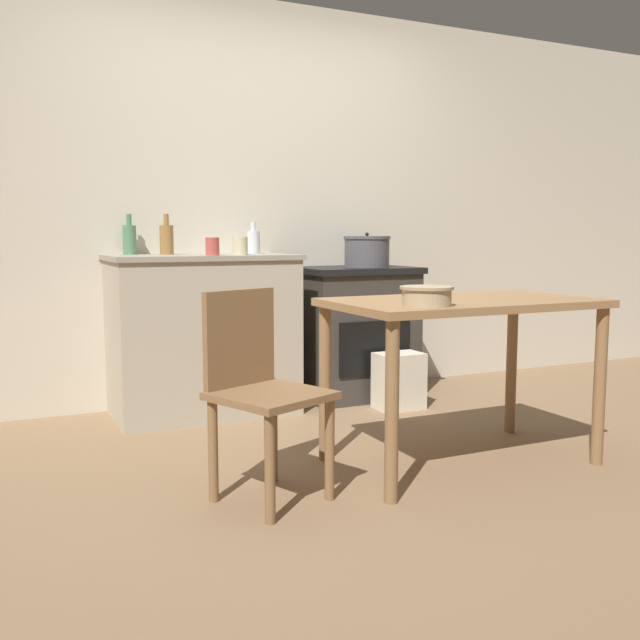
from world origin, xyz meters
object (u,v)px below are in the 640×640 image
object	(u,v)px
stove	(354,332)
cup_center	(240,246)
cup_center_left	(212,246)
bottle_mid_left	(253,241)
bottle_far_left	(167,239)
bottle_left	(129,239)
stock_pot	(367,252)
work_table	(462,322)
chair	(259,386)
flour_sack	(399,381)
mixing_bowl_large	(427,295)

from	to	relation	value
stove	cup_center	xyz separation A→B (m)	(-0.84, -0.16, 0.57)
cup_center_left	bottle_mid_left	bearing A→B (deg)	44.47
stove	bottle_mid_left	world-z (taller)	bottle_mid_left
bottle_far_left	bottle_left	xyz separation A→B (m)	(-0.20, 0.11, -0.00)
stock_pot	work_table	bearing A→B (deg)	-101.00
bottle_far_left	stock_pot	bearing A→B (deg)	-6.22
cup_center	chair	bearing A→B (deg)	-106.11
stock_pot	cup_center	size ratio (longest dim) A/B	2.94
bottle_mid_left	flour_sack	bearing A→B (deg)	-37.79
bottle_far_left	cup_center_left	distance (m)	0.37
work_table	bottle_mid_left	world-z (taller)	bottle_mid_left
work_table	bottle_far_left	size ratio (longest dim) A/B	5.11
stove	bottle_left	bearing A→B (deg)	172.49
stove	stock_pot	world-z (taller)	stock_pot
work_table	bottle_mid_left	size ratio (longest dim) A/B	6.26
mixing_bowl_large	bottle_far_left	distance (m)	1.87
work_table	bottle_left	bearing A→B (deg)	126.16
bottle_mid_left	cup_center_left	world-z (taller)	bottle_mid_left
work_table	cup_center_left	world-z (taller)	cup_center_left
chair	bottle_mid_left	xyz separation A→B (m)	(0.57, 1.61, 0.57)
chair	cup_center_left	distance (m)	1.36
mixing_bowl_large	bottle_far_left	size ratio (longest dim) A/B	0.94
stove	cup_center_left	size ratio (longest dim) A/B	8.49
flour_sack	cup_center	bearing A→B (deg)	163.59
work_table	stove	bearing A→B (deg)	81.61
cup_center	bottle_far_left	bearing A→B (deg)	147.28
work_table	chair	world-z (taller)	chair
stove	bottle_far_left	bearing A→B (deg)	176.26
work_table	mixing_bowl_large	xyz separation A→B (m)	(-0.33, -0.20, 0.15)
flour_sack	cup_center	world-z (taller)	cup_center
flour_sack	bottle_left	world-z (taller)	bottle_left
mixing_bowl_large	bottle_left	world-z (taller)	bottle_left
bottle_left	bottle_mid_left	bearing A→B (deg)	-3.73
work_table	stock_pot	size ratio (longest dim) A/B	4.00
work_table	chair	xyz separation A→B (m)	(-1.01, -0.02, -0.21)
stove	flour_sack	world-z (taller)	stove
work_table	bottle_far_left	bearing A→B (deg)	123.19
bottle_left	bottle_mid_left	world-z (taller)	bottle_left
stock_pot	cup_center	distance (m)	0.91
flour_sack	cup_center_left	bearing A→B (deg)	170.10
stove	cup_center	world-z (taller)	cup_center
cup_center	stove	bearing A→B (deg)	10.73
bottle_far_left	bottle_mid_left	size ratio (longest dim) A/B	1.22
flour_sack	cup_center	xyz separation A→B (m)	(-0.92, 0.27, 0.83)
stove	bottle_mid_left	size ratio (longest dim) A/B	4.43
flour_sack	bottle_mid_left	bearing A→B (deg)	142.21
work_table	mixing_bowl_large	distance (m)	0.42
cup_center_left	cup_center	world-z (taller)	cup_center
stove	work_table	world-z (taller)	stove
flour_sack	bottle_left	distance (m)	1.84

